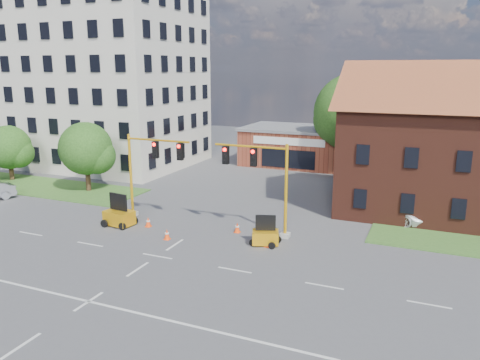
{
  "coord_description": "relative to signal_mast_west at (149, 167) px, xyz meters",
  "views": [
    {
      "loc": [
        14.58,
        -21.93,
        10.83
      ],
      "look_at": [
        1.1,
        10.0,
        2.55
      ],
      "focal_mm": 35.0,
      "sensor_mm": 36.0,
      "label": 1
    }
  ],
  "objects": [
    {
      "name": "trailer_east",
      "position": [
        9.61,
        -1.72,
        -3.34
      ],
      "size": [
        1.9,
        1.57,
        1.86
      ],
      "rotation": [
        0.0,
        0.0,
        0.34
      ],
      "color": "#FBB215",
      "rests_on": "ground"
    },
    {
      "name": "ground",
      "position": [
        4.36,
        -6.0,
        -3.92
      ],
      "size": [
        120.0,
        120.0,
        0.0
      ],
      "primitive_type": "plane",
      "color": "#4A494C",
      "rests_on": "ground"
    },
    {
      "name": "cone_b",
      "position": [
        0.85,
        -1.69,
        -3.58
      ],
      "size": [
        0.4,
        0.4,
        0.7
      ],
      "color": "#FF440D",
      "rests_on": "ground"
    },
    {
      "name": "grass_verge_nw",
      "position": [
        -15.64,
        4.0,
        -3.88
      ],
      "size": [
        22.0,
        6.0,
        0.08
      ],
      "primitive_type": "cube",
      "color": "#325A22",
      "rests_on": "ground"
    },
    {
      "name": "signal_mast_east",
      "position": [
        8.71,
        0.0,
        0.0
      ],
      "size": [
        5.3,
        0.6,
        6.2
      ],
      "color": "gray",
      "rests_on": "ground"
    },
    {
      "name": "signal_mast_west",
      "position": [
        0.0,
        0.0,
        0.0
      ],
      "size": [
        5.3,
        0.6,
        6.2
      ],
      "color": "gray",
      "rests_on": "ground"
    },
    {
      "name": "cone_c",
      "position": [
        9.89,
        -2.03,
        -3.58
      ],
      "size": [
        0.4,
        0.4,
        0.7
      ],
      "color": "#FF440D",
      "rests_on": "ground"
    },
    {
      "name": "tree_nw_rear",
      "position": [
        -19.43,
        5.08,
        -0.76
      ],
      "size": [
        4.5,
        4.29,
        5.45
      ],
      "color": "#311D12",
      "rests_on": "ground"
    },
    {
      "name": "trailer_west",
      "position": [
        -1.14,
        -2.29,
        -3.22
      ],
      "size": [
        2.13,
        1.57,
        2.24
      ],
      "rotation": [
        0.0,
        0.0,
        -0.14
      ],
      "color": "#FBB215",
      "rests_on": "ground"
    },
    {
      "name": "lane_markings",
      "position": [
        4.36,
        -9.0,
        -3.91
      ],
      "size": [
        60.0,
        36.0,
        0.01
      ],
      "primitive_type": null,
      "color": "silver",
      "rests_on": "ground"
    },
    {
      "name": "office_block",
      "position": [
        -15.64,
        15.91,
        6.39
      ],
      "size": [
        18.4,
        15.4,
        20.6
      ],
      "color": "#BBB6A4",
      "rests_on": "ground"
    },
    {
      "name": "pickup_white",
      "position": [
        16.5,
        6.84,
        -3.13
      ],
      "size": [
        6.29,
        4.65,
        1.59
      ],
      "primitive_type": "imported",
      "rotation": [
        0.0,
        0.0,
        1.17
      ],
      "color": "white",
      "rests_on": "ground"
    },
    {
      "name": "cone_a",
      "position": [
        3.4,
        -3.34,
        -3.58
      ],
      "size": [
        0.4,
        0.4,
        0.7
      ],
      "color": "#FF440D",
      "rests_on": "ground"
    },
    {
      "name": "tree_large",
      "position": [
        11.26,
        21.08,
        2.24
      ],
      "size": [
        8.4,
        8.0,
        10.43
      ],
      "color": "#311D12",
      "rests_on": "ground"
    },
    {
      "name": "cone_d",
      "position": [
        7.08,
        -0.34,
        -3.58
      ],
      "size": [
        0.4,
        0.4,
        0.7
      ],
      "color": "#FF440D",
      "rests_on": "ground"
    },
    {
      "name": "tree_nw_front",
      "position": [
        -9.41,
        4.58,
        -0.18
      ],
      "size": [
        4.93,
        4.69,
        6.26
      ],
      "color": "#311D12",
      "rests_on": "ground"
    },
    {
      "name": "brick_shop",
      "position": [
        4.36,
        23.99,
        -1.76
      ],
      "size": [
        12.4,
        8.4,
        4.3
      ],
      "color": "maroon",
      "rests_on": "ground"
    }
  ]
}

